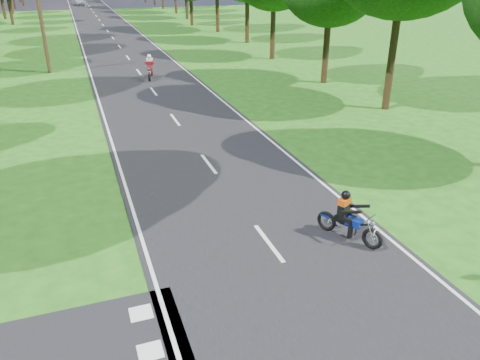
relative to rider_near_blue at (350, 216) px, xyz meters
name	(u,v)px	position (x,y,z in m)	size (l,w,h in m)	color
ground	(301,286)	(-2.18, -1.46, -0.74)	(160.00, 160.00, 0.00)	#1E5112
main_road	(107,31)	(-2.18, 48.54, -0.73)	(7.00, 140.00, 0.02)	black
road_markings	(108,33)	(-2.32, 46.67, -0.72)	(7.40, 140.00, 0.01)	silver
telegraph_pole	(40,12)	(-8.18, 26.54, 3.33)	(1.20, 0.26, 8.00)	#382616
rider_near_blue	(350,216)	(0.00, 0.00, 0.00)	(0.58, 1.74, 1.45)	navy
rider_far_red	(150,67)	(-1.75, 22.09, 0.07)	(0.64, 1.91, 1.59)	#A6260C
distant_car	(79,2)	(-3.76, 86.89, -0.06)	(1.57, 3.90, 1.33)	silver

